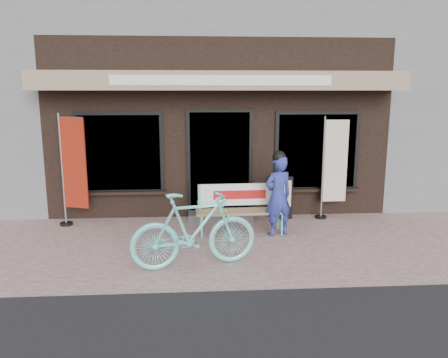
{
  "coord_description": "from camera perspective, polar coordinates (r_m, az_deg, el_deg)",
  "views": [
    {
      "loc": [
        -0.49,
        -6.77,
        2.56
      ],
      "look_at": [
        0.0,
        0.7,
        1.05
      ],
      "focal_mm": 35.0,
      "sensor_mm": 36.0,
      "label": 1
    }
  ],
  "objects": [
    {
      "name": "ground",
      "position": [
        7.26,
        0.35,
        -9.26
      ],
      "size": [
        70.0,
        70.0,
        0.0
      ],
      "primitive_type": "plane",
      "color": "#BB938E",
      "rests_on": "ground"
    },
    {
      "name": "storefront",
      "position": [
        11.75,
        -1.43,
        13.5
      ],
      "size": [
        7.0,
        6.77,
        6.0
      ],
      "color": "black",
      "rests_on": "ground"
    },
    {
      "name": "nobori_cream",
      "position": [
        9.05,
        14.07,
        1.59
      ],
      "size": [
        0.6,
        0.23,
        2.08
      ],
      "rotation": [
        0.0,
        0.0,
        0.0
      ],
      "color": "gray",
      "rests_on": "ground"
    },
    {
      "name": "nobori_red",
      "position": [
        8.72,
        -19.18,
        1.23
      ],
      "size": [
        0.64,
        0.32,
        2.16
      ],
      "rotation": [
        0.0,
        0.0,
        -0.31
      ],
      "color": "gray",
      "rests_on": "ground"
    },
    {
      "name": "person",
      "position": [
        7.84,
        7.09,
        -1.98
      ],
      "size": [
        0.62,
        0.51,
        1.54
      ],
      "rotation": [
        0.0,
        0.0,
        0.36
      ],
      "color": "navy",
      "rests_on": "ground"
    },
    {
      "name": "bench",
      "position": [
        8.03,
        2.15,
        -3.33
      ],
      "size": [
        1.65,
        0.47,
        0.88
      ],
      "rotation": [
        0.0,
        0.0,
        0.03
      ],
      "color": "#70DBD9",
      "rests_on": "ground"
    },
    {
      "name": "menu_stand",
      "position": [
        8.95,
        7.55,
        -2.35
      ],
      "size": [
        0.44,
        0.16,
        0.88
      ],
      "rotation": [
        0.0,
        0.0,
        -0.16
      ],
      "color": "black",
      "rests_on": "ground"
    },
    {
      "name": "bicycle",
      "position": [
        6.44,
        -3.92,
        -6.65
      ],
      "size": [
        1.96,
        0.92,
        1.13
      ],
      "primitive_type": "imported",
      "rotation": [
        0.0,
        0.0,
        1.78
      ],
      "color": "#70DBD9",
      "rests_on": "ground"
    }
  ]
}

